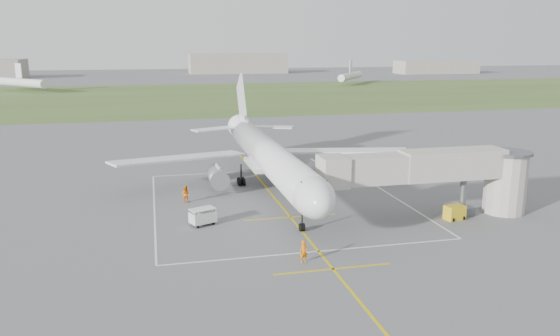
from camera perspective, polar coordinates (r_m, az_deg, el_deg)
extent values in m
plane|color=#5A5A5C|center=(67.22, -1.00, -2.60)|extent=(700.00, 700.00, 0.00)
cube|color=#405826|center=(194.64, -9.23, 7.40)|extent=(700.00, 120.00, 0.02)
cube|color=gold|center=(62.53, -0.03, -3.78)|extent=(0.25, 60.00, 0.01)
cube|color=gold|center=(45.32, 5.57, -10.46)|extent=(10.00, 0.25, 0.01)
cube|color=gold|center=(57.89, 1.11, -5.16)|extent=(10.00, 0.25, 0.01)
cube|color=silver|center=(78.62, -2.86, -0.33)|extent=(28.00, 0.20, 0.01)
cube|color=silver|center=(48.83, 4.05, -8.67)|extent=(28.00, 0.20, 0.01)
cube|color=silver|center=(61.96, -12.99, -4.27)|extent=(0.20, 32.00, 0.01)
cube|color=silver|center=(67.87, 11.37, -2.70)|extent=(0.20, 32.00, 0.01)
cylinder|color=silver|center=(66.16, -1.02, 1.16)|extent=(3.80, 36.00, 3.80)
ellipsoid|color=silver|center=(49.21, 3.44, -2.97)|extent=(3.80, 7.22, 3.80)
cube|color=black|center=(48.10, 3.76, -2.05)|extent=(2.40, 1.60, 0.99)
cone|color=silver|center=(85.93, -3.93, 4.11)|extent=(3.80, 6.00, 3.80)
cube|color=silver|center=(74.80, 5.89, 1.79)|extent=(17.93, 11.24, 1.23)
cube|color=silver|center=(70.85, -10.39, 1.03)|extent=(17.93, 11.24, 1.23)
cube|color=silver|center=(69.36, -1.54, 0.39)|extent=(4.20, 8.00, 0.50)
cube|color=silver|center=(86.07, -4.05, 7.01)|extent=(0.30, 7.89, 8.65)
cube|color=silver|center=(84.28, -3.78, 4.83)|extent=(0.35, 5.00, 1.20)
cube|color=silver|center=(86.38, -1.14, 4.32)|extent=(7.85, 5.03, 0.20)
cube|color=silver|center=(85.03, -6.70, 4.10)|extent=(7.85, 5.03, 0.20)
cylinder|color=gray|center=(70.60, 3.48, -0.28)|extent=(2.30, 4.20, 2.30)
cube|color=silver|center=(70.15, 3.56, 0.31)|extent=(0.25, 2.40, 1.20)
cylinder|color=gray|center=(68.16, -6.56, -0.82)|extent=(2.30, 4.20, 2.30)
cube|color=silver|center=(67.68, -6.55, -0.22)|extent=(0.25, 2.40, 1.20)
cylinder|color=black|center=(53.36, 2.31, -5.29)|extent=(0.18, 0.18, 2.60)
cylinder|color=black|center=(53.62, 2.19, -6.21)|extent=(0.28, 0.80, 0.80)
cylinder|color=black|center=(53.67, 2.42, -6.19)|extent=(0.28, 0.80, 0.80)
cylinder|color=black|center=(71.75, 0.49, -0.45)|extent=(0.22, 0.22, 2.80)
cylinder|color=black|center=(71.57, 0.34, -1.24)|extent=(0.32, 0.96, 0.96)
cylinder|color=black|center=(71.70, 0.77, -1.22)|extent=(0.32, 0.96, 0.96)
cylinder|color=black|center=(72.23, 0.21, -1.11)|extent=(0.32, 0.96, 0.96)
cylinder|color=black|center=(72.36, 0.64, -1.09)|extent=(0.32, 0.96, 0.96)
cylinder|color=black|center=(70.63, -4.08, -0.70)|extent=(0.22, 0.22, 2.80)
cylinder|color=black|center=(70.48, -4.25, -1.50)|extent=(0.32, 0.96, 0.96)
cylinder|color=black|center=(70.56, -3.80, -1.48)|extent=(0.32, 0.96, 0.96)
cylinder|color=black|center=(71.15, -4.34, -1.36)|extent=(0.32, 0.96, 0.96)
cylinder|color=black|center=(71.23, -3.90, -1.34)|extent=(0.32, 0.96, 0.96)
cube|color=#A9A598|center=(55.62, 9.79, -0.12)|extent=(11.09, 2.90, 2.80)
cube|color=#A9A598|center=(59.50, 17.54, 0.41)|extent=(11.09, 3.10, 3.00)
cube|color=#A9A598|center=(54.10, 5.54, -0.35)|extent=(2.60, 3.40, 3.00)
cylinder|color=#58595F|center=(61.13, 18.56, -2.82)|extent=(0.70, 0.70, 4.20)
cube|color=#58595F|center=(61.58, 18.45, -4.30)|extent=(2.60, 1.40, 0.90)
cylinder|color=#A9A598|center=(63.60, 22.47, -1.51)|extent=(4.40, 4.40, 6.40)
cylinder|color=#58595F|center=(62.91, 22.74, 1.49)|extent=(5.00, 5.00, 0.30)
cylinder|color=black|center=(61.10, 17.65, -4.47)|extent=(0.70, 0.30, 0.70)
cylinder|color=black|center=(62.13, 19.24, -4.30)|extent=(0.70, 0.30, 0.70)
cube|color=gold|center=(59.80, 17.78, -4.45)|extent=(2.22, 1.67, 1.50)
cylinder|color=black|center=(59.12, 17.59, -5.17)|extent=(0.28, 0.47, 0.44)
cylinder|color=black|center=(60.04, 18.60, -4.97)|extent=(0.28, 0.47, 0.44)
cube|color=silver|center=(55.76, -8.07, -5.09)|extent=(2.87, 2.34, 1.09)
cube|color=silver|center=(55.51, -8.10, -4.26)|extent=(2.87, 2.34, 0.08)
cylinder|color=black|center=(54.76, -8.71, -5.23)|extent=(0.08, 0.08, 1.29)
cylinder|color=black|center=(55.64, -6.88, -4.88)|extent=(0.08, 0.08, 1.29)
cylinder|color=black|center=(55.78, -9.27, -4.91)|extent=(0.08, 0.08, 1.29)
cylinder|color=black|center=(56.64, -7.47, -4.57)|extent=(0.08, 0.08, 1.29)
cylinder|color=black|center=(55.11, -8.61, -6.03)|extent=(0.32, 0.44, 0.40)
cylinder|color=black|center=(55.90, -6.97, -5.71)|extent=(0.32, 0.44, 0.40)
cylinder|color=black|center=(56.04, -9.13, -5.73)|extent=(0.32, 0.44, 0.40)
cylinder|color=black|center=(56.82, -7.51, -5.42)|extent=(0.32, 0.44, 0.40)
imported|color=orange|center=(46.11, 2.51, -8.71)|extent=(0.75, 0.55, 1.91)
imported|color=orange|center=(63.99, -9.85, -2.68)|extent=(1.15, 1.03, 1.96)
cube|color=gray|center=(347.71, -4.43, 10.83)|extent=(60.00, 20.00, 12.00)
cube|color=gray|center=(358.53, 16.00, 10.12)|extent=(50.00, 18.00, 8.00)
cylinder|color=silver|center=(233.37, -25.55, 8.06)|extent=(23.95, 25.78, 3.20)
cube|color=silver|center=(233.14, -25.66, 9.16)|extent=(2.92, 3.15, 5.50)
cylinder|color=silver|center=(254.62, 7.39, 9.49)|extent=(21.04, 28.01, 3.20)
cube|color=silver|center=(254.41, 7.42, 10.50)|extent=(2.55, 3.44, 5.50)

